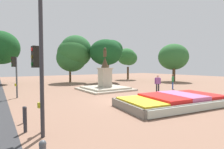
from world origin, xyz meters
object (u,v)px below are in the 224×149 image
object	(u,v)px
banner_pole	(41,31)
flower_planter	(174,101)
traffic_light_near_crossing	(38,73)
pedestrian_with_handbag	(173,81)
statue_monument	(105,83)
pedestrian_crossing_plaza	(158,82)
kerb_bollard_mid_a	(25,119)
traffic_light_mid_block	(15,70)
kerb_bollard_mid_b	(24,114)

from	to	relation	value
banner_pole	flower_planter	bearing A→B (deg)	4.02
traffic_light_near_crossing	banner_pole	xyz separation A→B (m)	(0.01, -0.54, 1.49)
pedestrian_with_handbag	statue_monument	bearing A→B (deg)	151.13
pedestrian_crossing_plaza	statue_monument	bearing A→B (deg)	122.61
banner_pole	kerb_bollard_mid_a	xyz separation A→B (m)	(-0.45, 0.89, -3.24)
traffic_light_near_crossing	pedestrian_crossing_plaza	world-z (taller)	traffic_light_near_crossing
traffic_light_mid_block	banner_pole	xyz separation A→B (m)	(0.10, -9.28, 1.49)
pedestrian_crossing_plaza	kerb_bollard_mid_a	bearing A→B (deg)	-161.61
traffic_light_near_crossing	pedestrian_crossing_plaza	bearing A→B (deg)	20.61
kerb_bollard_mid_a	kerb_bollard_mid_b	bearing A→B (deg)	84.99
traffic_light_mid_block	pedestrian_crossing_plaza	bearing A→B (deg)	-21.39
pedestrian_with_handbag	pedestrian_crossing_plaza	distance (m)	3.74
traffic_light_mid_block	pedestrian_crossing_plaza	size ratio (longest dim) A/B	1.90
pedestrian_with_handbag	kerb_bollard_mid_b	xyz separation A→B (m)	(-15.26, -3.69, -0.55)
banner_pole	kerb_bollard_mid_a	distance (m)	3.39
pedestrian_with_handbag	traffic_light_near_crossing	bearing A→B (deg)	-160.46
flower_planter	pedestrian_with_handbag	distance (m)	8.64
traffic_light_near_crossing	pedestrian_with_handbag	distance (m)	15.89
banner_pole	pedestrian_with_handbag	xyz separation A→B (m)	(14.91, 5.84, -2.82)
flower_planter	pedestrian_with_handbag	xyz separation A→B (m)	(6.82, 5.27, 0.62)
statue_monument	kerb_bollard_mid_a	size ratio (longest dim) A/B	4.94
pedestrian_crossing_plaza	kerb_bollard_mid_a	world-z (taller)	pedestrian_crossing_plaza
statue_monument	banner_pole	distance (m)	12.97
traffic_light_mid_block	kerb_bollard_mid_b	size ratio (longest dim) A/B	4.40
pedestrian_with_handbag	pedestrian_crossing_plaza	world-z (taller)	pedestrian_crossing_plaza
flower_planter	kerb_bollard_mid_a	world-z (taller)	kerb_bollard_mid_a
pedestrian_with_handbag	kerb_bollard_mid_b	bearing A→B (deg)	-166.42
flower_planter	banner_pole	size ratio (longest dim) A/B	1.03
statue_monument	traffic_light_near_crossing	bearing A→B (deg)	-133.11
banner_pole	pedestrian_crossing_plaza	size ratio (longest dim) A/B	4.13
flower_planter	kerb_bollard_mid_a	size ratio (longest dim) A/B	7.32
flower_planter	traffic_light_mid_block	distance (m)	12.11
flower_planter	pedestrian_crossing_plaza	xyz separation A→B (m)	(3.23, 4.23, 0.68)
flower_planter	pedestrian_crossing_plaza	bearing A→B (deg)	52.70
traffic_light_near_crossing	pedestrian_with_handbag	size ratio (longest dim) A/B	2.01
pedestrian_with_handbag	pedestrian_crossing_plaza	xyz separation A→B (m)	(-3.59, -1.03, 0.06)
kerb_bollard_mid_a	kerb_bollard_mid_b	distance (m)	1.27
pedestrian_with_handbag	pedestrian_crossing_plaza	size ratio (longest dim) A/B	0.95
pedestrian_crossing_plaza	kerb_bollard_mid_b	xyz separation A→B (m)	(-11.66, -2.65, -0.61)
kerb_bollard_mid_a	pedestrian_with_handbag	bearing A→B (deg)	17.85
banner_pole	kerb_bollard_mid_b	bearing A→B (deg)	99.08
banner_pole	kerb_bollard_mid_b	size ratio (longest dim) A/B	9.55
flower_planter	pedestrian_with_handbag	world-z (taller)	pedestrian_with_handbag
banner_pole	kerb_bollard_mid_a	size ratio (longest dim) A/B	7.10
traffic_light_near_crossing	pedestrian_crossing_plaza	distance (m)	12.17
pedestrian_with_handbag	kerb_bollard_mid_b	distance (m)	15.70
banner_pole	pedestrian_crossing_plaza	distance (m)	12.60
statue_monument	pedestrian_with_handbag	world-z (taller)	statue_monument
pedestrian_with_handbag	kerb_bollard_mid_a	bearing A→B (deg)	-162.15
statue_monument	traffic_light_mid_block	bearing A→B (deg)	-178.74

